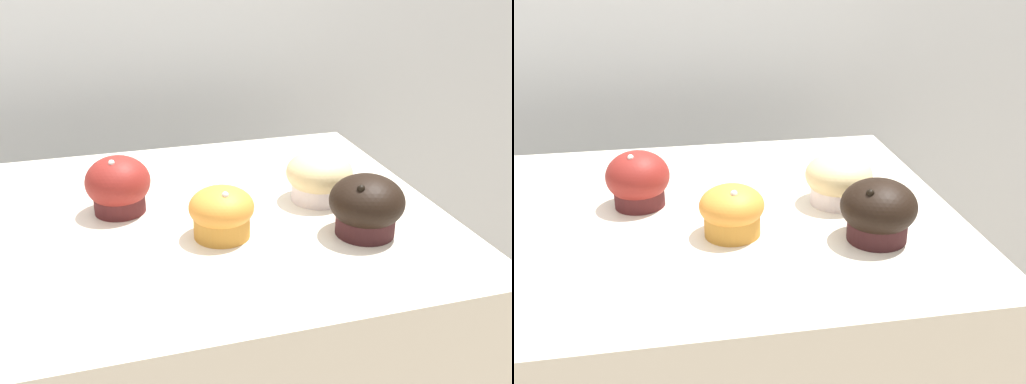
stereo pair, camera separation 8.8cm
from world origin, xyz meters
TOP-DOWN VIEW (x-y plane):
  - wall_back at (0.00, 0.60)m, footprint 3.20×0.10m
  - muffin_front_center at (0.35, -0.13)m, footprint 0.11×0.11m
  - muffin_back_left at (0.02, 0.04)m, footprint 0.10×0.10m
  - muffin_back_right at (0.33, -0.00)m, footprint 0.11×0.11m
  - muffin_front_left at (0.15, -0.08)m, footprint 0.09×0.09m

SIDE VIEW (x-z plane):
  - wall_back at x=0.00m, z-range 0.00..1.80m
  - muffin_front_left at x=0.15m, z-range 0.88..0.96m
  - muffin_back_right at x=0.33m, z-range 0.88..0.96m
  - muffin_back_left at x=0.02m, z-range 0.88..0.97m
  - muffin_front_center at x=0.35m, z-range 0.88..0.97m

